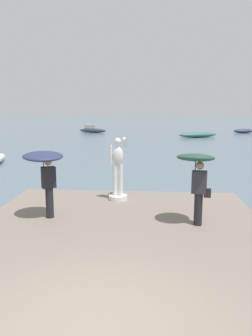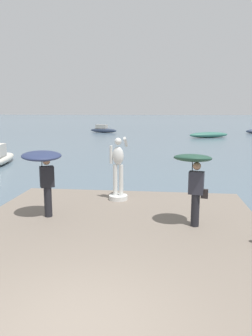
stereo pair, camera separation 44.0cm
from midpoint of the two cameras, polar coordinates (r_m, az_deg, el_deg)
name	(u,v)px [view 2 (the right image)]	position (r m, az deg, el deg)	size (l,w,h in m)	color
ground_plane	(155,136)	(44.17, 5.35, 5.62)	(400.00, 400.00, 0.00)	slate
pier	(105,261)	(7.35, -2.02, -16.09)	(7.89, 10.99, 0.40)	slate
statue_white_figure	(118,174)	(11.05, -0.24, -1.00)	(0.64, 0.88, 2.17)	silver
onlooker_left	(43,164)	(9.39, -13.08, 0.65)	(1.52, 1.53, 1.94)	black
onlooker_right	(194,170)	(8.66, 13.30, -0.38)	(1.19, 1.20, 1.97)	black
boat_near	(209,135)	(42.73, 14.63, 5.66)	(5.51, 3.39, 0.71)	#336B5B
boat_rightward	(103,130)	(50.85, -3.81, 6.76)	(4.69, 2.50, 1.23)	#2D384C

